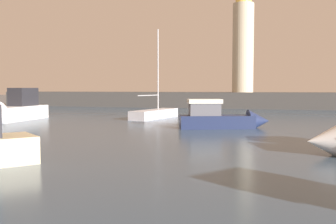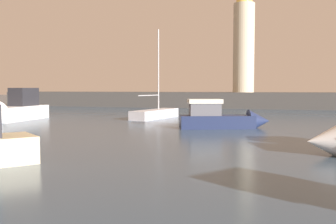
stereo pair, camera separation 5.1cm
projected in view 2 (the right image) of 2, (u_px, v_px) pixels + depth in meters
name	position (u px, v px, depth m)	size (l,w,h in m)	color
ground_plane	(199.00, 126.00, 28.86)	(220.00, 220.00, 0.00)	#384C60
breakwater	(236.00, 100.00, 54.81)	(72.12, 6.08, 2.23)	#423F3D
lighthouse	(244.00, 41.00, 54.03)	(2.95, 2.95, 15.11)	beige
motorboat_0	(11.00, 111.00, 33.18)	(2.68, 8.25, 3.28)	white
motorboat_5	(225.00, 118.00, 27.17)	(6.56, 3.64, 2.37)	#1E284C
sailboat_moored	(155.00, 113.00, 35.95)	(2.89, 6.85, 8.32)	silver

